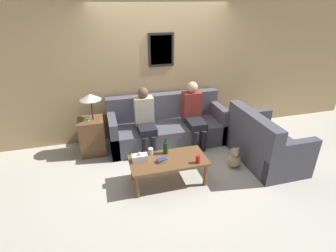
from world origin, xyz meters
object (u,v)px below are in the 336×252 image
Objects in this scene: couch_side at (264,145)px; teddy_bear at (234,158)px; couch_main at (167,127)px; drinking_glass at (151,151)px; person_left at (145,119)px; person_right at (193,112)px; coffee_table at (168,162)px; wine_bottle at (166,147)px.

teddy_bear is (-0.57, -0.04, -0.16)m from couch_side.
couch_main is 22.18× the size of drinking_glass.
person_left is 0.92m from person_right.
person_right is (0.79, 1.08, 0.28)m from coffee_table.
teddy_bear is at bearing 93.96° from couch_side.
drinking_glass is (-1.95, 0.07, 0.14)m from couch_side.
coffee_table is 3.21× the size of teddy_bear.
teddy_bear is (0.37, -0.98, -0.47)m from person_right.
person_right is at bearing 110.88° from teddy_bear.
person_left is at bearing 84.20° from drinking_glass.
couch_main is 1.43m from teddy_bear.
person_left is (-0.13, 1.08, 0.26)m from coffee_table.
couch_main is at bearing 52.16° from couch_side.
person_left is 1.68m from teddy_bear.
coffee_table is 11.53× the size of drinking_glass.
couch_side reaches higher than teddy_bear.
person_right is 3.32× the size of teddy_bear.
coffee_table is at bearing -174.81° from teddy_bear.
person_left is at bearing 143.02° from teddy_bear.
coffee_table is (-0.32, -1.24, 0.04)m from couch_main.
wine_bottle is at bearing -130.77° from person_right.
drinking_glass is 0.88m from person_left.
drinking_glass is 1.34m from person_right.
teddy_bear is (1.15, -0.07, -0.35)m from wine_bottle.
wine_bottle is (-1.72, 0.03, 0.20)m from couch_side.
wine_bottle is 2.72× the size of drinking_glass.
person_right is at bearing -18.59° from couch_main.
wine_bottle is at bearing -9.65° from drinking_glass.
person_right is (1.01, 0.87, 0.17)m from drinking_glass.
drinking_glass is at bearing -117.50° from couch_main.
wine_bottle is at bearing -81.28° from person_left.
wine_bottle is 1.20m from person_right.
person_left is (-0.14, 0.90, 0.11)m from wine_bottle.
couch_main is at bearing 62.50° from drinking_glass.
drinking_glass is at bearing 175.45° from teddy_bear.
couch_main reaches higher than coffee_table.
wine_bottle is at bearing 176.47° from teddy_bear.
couch_main is 1.86× the size of person_right.
couch_main reaches higher than wine_bottle.
couch_main is 1.79m from couch_side.
coffee_table reaches higher than teddy_bear.
couch_main reaches higher than teddy_bear.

